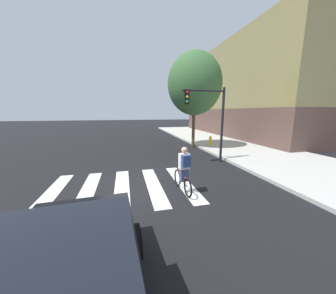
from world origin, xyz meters
The scene contains 8 objects.
ground_plane centered at (0.00, 0.00, 0.00)m, with size 120.00×120.00×0.00m, color black.
sidewalk centered at (8.75, 0.00, 0.07)m, with size 6.50×50.00×0.15m, color #B2AFA8.
crosswalk_stripes centered at (-0.46, 0.00, 0.01)m, with size 5.48×3.96×0.01m.
cyclist centered at (1.73, -0.92, 0.84)m, with size 0.37×1.71×1.69m.
traffic_light_near centered at (4.31, 2.55, 2.86)m, with size 2.47×0.28×4.20m.
fire_hydrant centered at (6.57, 6.81, 0.53)m, with size 0.33×0.22×0.78m.
street_tree_near centered at (5.13, 7.01, 4.99)m, with size 4.15×4.15×7.39m.
corner_building centered at (18.40, 13.10, 5.20)m, with size 15.63×20.20×10.50m.
Camera 1 is at (-0.26, -6.89, 2.90)m, focal length 19.59 mm.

